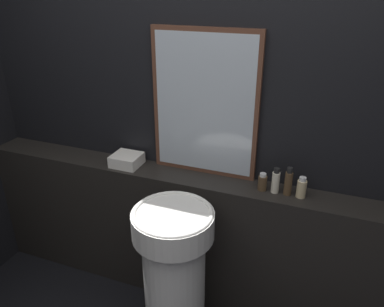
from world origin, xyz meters
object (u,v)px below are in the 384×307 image
at_px(conditioner_bottle, 276,181).
at_px(towel_stack, 127,160).
at_px(pedestal_sink, 174,274).
at_px(body_wash_bottle, 302,188).
at_px(mirror, 205,105).
at_px(shampoo_bottle, 262,182).
at_px(lotion_bottle, 288,182).

bearing_deg(conditioner_bottle, towel_stack, 180.00).
bearing_deg(towel_stack, conditioner_bottle, -0.00).
relative_size(pedestal_sink, body_wash_bottle, 7.61).
bearing_deg(towel_stack, mirror, 10.65).
height_order(mirror, towel_stack, mirror).
bearing_deg(shampoo_bottle, lotion_bottle, 0.00).
relative_size(conditioner_bottle, body_wash_bottle, 1.24).
xyz_separation_m(towel_stack, conditioner_bottle, (0.93, -0.00, 0.03)).
height_order(pedestal_sink, shampoo_bottle, shampoo_bottle).
bearing_deg(conditioner_bottle, pedestal_sink, -139.36).
relative_size(mirror, conditioner_bottle, 5.76).
bearing_deg(shampoo_bottle, mirror, 166.51).
bearing_deg(towel_stack, body_wash_bottle, 0.00).
height_order(pedestal_sink, body_wash_bottle, body_wash_bottle).
distance_m(towel_stack, shampoo_bottle, 0.86).
height_order(mirror, lotion_bottle, mirror).
distance_m(shampoo_bottle, conditioner_bottle, 0.07).
height_order(pedestal_sink, mirror, mirror).
distance_m(pedestal_sink, towel_stack, 0.76).
relative_size(mirror, body_wash_bottle, 7.12).
height_order(shampoo_bottle, conditioner_bottle, conditioner_bottle).
bearing_deg(pedestal_sink, towel_stack, 141.50).
bearing_deg(conditioner_bottle, body_wash_bottle, 0.00).
relative_size(mirror, towel_stack, 4.78).
distance_m(pedestal_sink, mirror, 0.95).
distance_m(mirror, body_wash_bottle, 0.70).
xyz_separation_m(mirror, shampoo_bottle, (0.38, -0.09, -0.37)).
xyz_separation_m(pedestal_sink, conditioner_bottle, (0.45, 0.38, 0.47)).
xyz_separation_m(towel_stack, body_wash_bottle, (1.06, 0.00, 0.02)).
bearing_deg(mirror, lotion_bottle, -9.96).
height_order(towel_stack, shampoo_bottle, shampoo_bottle).
height_order(pedestal_sink, towel_stack, towel_stack).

